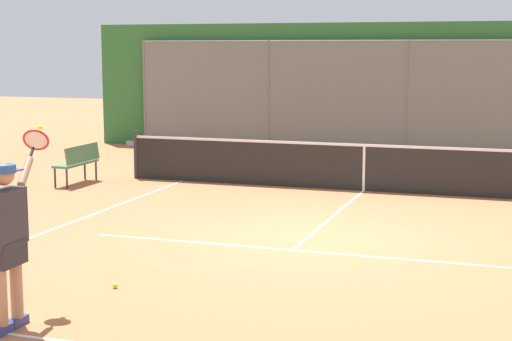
{
  "coord_description": "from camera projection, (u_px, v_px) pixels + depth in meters",
  "views": [
    {
      "loc": [
        -3.19,
        11.92,
        2.88
      ],
      "look_at": [
        0.73,
        0.33,
        1.05
      ],
      "focal_mm": 57.59,
      "sensor_mm": 36.0,
      "label": 1
    }
  ],
  "objects": [
    {
      "name": "court_line_markings",
      "position": [
        286.0,
        255.0,
        11.51
      ],
      "size": [
        8.08,
        9.55,
        0.01
      ],
      "color": "white",
      "rests_on": "ground"
    },
    {
      "name": "tennis_net",
      "position": [
        364.0,
        167.0,
        16.63
      ],
      "size": [
        10.38,
        0.09,
        1.07
      ],
      "color": "#2D2D2D",
      "rests_on": "ground"
    },
    {
      "name": "courtside_bench",
      "position": [
        78.0,
        160.0,
        17.48
      ],
      "size": [
        0.4,
        1.3,
        0.84
      ],
      "rotation": [
        0.0,
        0.0,
        -1.57
      ],
      "color": "#477A51",
      "rests_on": "ground"
    },
    {
      "name": "tennis_ball_by_sideline",
      "position": [
        115.0,
        286.0,
        9.92
      ],
      "size": [
        0.07,
        0.07,
        0.07
      ],
      "primitive_type": "sphere",
      "color": "#CCDB33",
      "rests_on": "ground"
    },
    {
      "name": "fence_backdrop",
      "position": [
        410.0,
        89.0,
        22.35
      ],
      "size": [
        18.43,
        1.37,
        3.57
      ],
      "color": "slate",
      "rests_on": "ground"
    },
    {
      "name": "tennis_player",
      "position": [
        7.0,
        232.0,
        8.33
      ],
      "size": [
        0.49,
        1.42,
        2.02
      ],
      "rotation": [
        0.0,
        0.0,
        -1.56
      ],
      "color": "navy",
      "rests_on": "ground"
    },
    {
      "name": "ground_plane",
      "position": [
        308.0,
        237.0,
        12.61
      ],
      "size": [
        60.0,
        60.0,
        0.0
      ],
      "primitive_type": "plane",
      "color": "#B76B42"
    }
  ]
}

